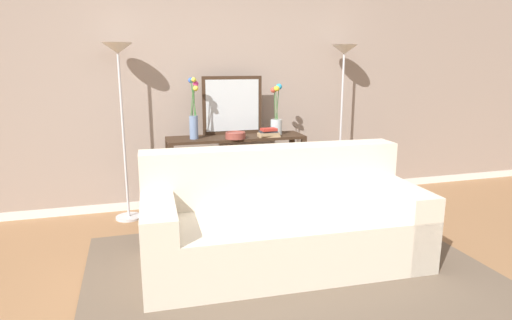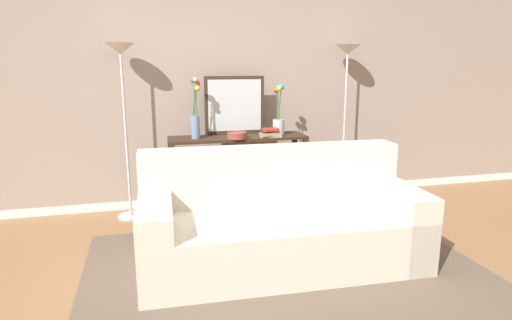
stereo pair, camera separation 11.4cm
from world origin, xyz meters
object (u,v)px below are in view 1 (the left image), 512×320
Objects in this scene: wall_mirror at (232,105)px; fruit_bowl at (235,135)px; vase_tall_flowers at (194,115)px; book_stack at (269,133)px; console_table at (236,159)px; floor_lamp_right at (343,80)px; book_row_under_console at (201,209)px; vase_short_flowers at (276,119)px; floor_lamp_left at (120,83)px; couch at (282,224)px.

wall_mirror reaches higher than fruit_bowl.
vase_tall_flowers reaches higher than fruit_bowl.
fruit_bowl is at bearing 179.07° from book_stack.
console_table is 0.57m from wall_mirror.
book_stack is at bearing -165.89° from floor_lamp_right.
console_table reaches higher than book_row_under_console.
fruit_bowl is (-1.27, -0.23, -0.52)m from floor_lamp_right.
vase_short_flowers is at bearing -0.00° from book_row_under_console.
book_row_under_console is (-0.39, -0.16, -1.05)m from wall_mirror.
floor_lamp_right reaches higher than floor_lamp_left.
couch reaches higher than book_row_under_console.
vase_tall_flowers is (0.68, -0.13, -0.31)m from floor_lamp_left.
wall_mirror reaches higher than book_stack.
wall_mirror is at bearing 82.13° from fruit_bowl.
couch reaches higher than console_table.
floor_lamp_left reaches higher than book_row_under_console.
console_table is at bearing 3.77° from vase_tall_flowers.
wall_mirror is (1.11, 0.06, -0.25)m from floor_lamp_left.
book_stack is at bearing -10.77° from book_row_under_console.
floor_lamp_left is at bearing 171.97° from book_row_under_console.
book_stack is (-0.93, -0.23, -0.52)m from floor_lamp_right.
floor_lamp_right is 2.89× the size of vase_tall_flowers.
couch is 1.53× the size of console_table.
floor_lamp_left is 1.00× the size of floor_lamp_right.
fruit_bowl is 0.89× the size of book_stack.
wall_mirror is 0.48m from vase_tall_flowers.
fruit_bowl is at bearing -106.19° from console_table.
vase_tall_flowers is 0.87m from vase_short_flowers.
couch is at bearing -49.05° from floor_lamp_left.
console_table is 1.48m from floor_lamp_right.
wall_mirror is (-1.23, 0.06, -0.25)m from floor_lamp_right.
vase_tall_flowers is 0.46m from fruit_bowl.
console_table is (-0.06, 1.24, 0.25)m from couch.
console_table is 2.67× the size of vase_short_flowers.
floor_lamp_left is 1.21m from fruit_bowl.
vase_short_flowers is (-0.80, -0.10, -0.39)m from floor_lamp_right.
floor_lamp_right is 2.74× the size of wall_mirror.
floor_lamp_right reaches higher than vase_tall_flowers.
book_row_under_console is at bearing 180.00° from vase_short_flowers.
vase_tall_flowers is (-0.43, -0.03, 0.48)m from console_table.
vase_tall_flowers is (-1.67, -0.13, -0.32)m from floor_lamp_right.
vase_tall_flowers reaches higher than vase_short_flowers.
vase_tall_flowers is 2.98× the size of fruit_bowl.
book_stack reaches higher than console_table.
console_table is at bearing 0.00° from book_row_under_console.
floor_lamp_left reaches higher than wall_mirror.
floor_lamp_left is at bearing 167.96° from fruit_bowl.
book_row_under_console is (-1.62, -0.10, -1.31)m from floor_lamp_right.
floor_lamp_right is at bearing -0.00° from floor_lamp_left.
book_row_under_console is at bearing -8.03° from floor_lamp_left.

